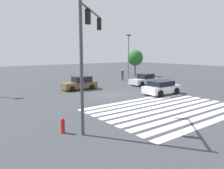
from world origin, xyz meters
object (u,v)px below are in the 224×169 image
(traffic_signal_mast, at_px, (88,42))
(fire_hydrant, at_px, (63,126))
(pedestrian, at_px, (123,74))
(car_0, at_px, (80,83))
(tree_corner_b, at_px, (135,58))
(car_1, at_px, (161,88))
(car_3, at_px, (144,80))
(street_light_pole_a, at_px, (128,52))

(traffic_signal_mast, distance_m, fire_hydrant, 4.91)
(pedestrian, bearing_deg, car_0, -24.90)
(car_0, height_order, tree_corner_b, tree_corner_b)
(pedestrian, height_order, fire_hydrant, pedestrian)
(traffic_signal_mast, distance_m, pedestrian, 22.34)
(car_1, relative_size, fire_hydrant, 4.80)
(car_1, height_order, car_3, car_3)
(traffic_signal_mast, xyz_separation_m, street_light_pole_a, (18.60, 17.61, -0.54))
(car_0, xyz_separation_m, car_3, (8.90, -1.99, -0.03))
(car_3, distance_m, pedestrian, 5.49)
(car_0, bearing_deg, pedestrian, -157.44)
(traffic_signal_mast, bearing_deg, car_3, -11.00)
(traffic_signal_mast, height_order, car_3, traffic_signal_mast)
(car_3, height_order, pedestrian, pedestrian)
(car_1, relative_size, street_light_pole_a, 0.56)
(traffic_signal_mast, xyz_separation_m, tree_corner_b, (21.31, 18.78, -1.61))
(car_1, bearing_deg, street_light_pole_a, 62.76)
(pedestrian, relative_size, tree_corner_b, 0.36)
(car_0, height_order, car_3, car_0)
(car_3, bearing_deg, car_1, 56.03)
(street_light_pole_a, bearing_deg, car_0, -156.16)
(street_light_pole_a, xyz_separation_m, tree_corner_b, (2.71, 1.17, -1.07))
(car_0, height_order, street_light_pole_a, street_light_pole_a)
(car_0, xyz_separation_m, pedestrian, (9.54, 3.46, 0.25))
(car_1, height_order, fire_hydrant, car_1)
(car_0, xyz_separation_m, street_light_pole_a, (12.58, 5.56, 3.76))
(car_3, distance_m, fire_hydrant, 19.52)
(fire_hydrant, bearing_deg, car_1, 17.70)
(traffic_signal_mast, relative_size, car_1, 1.73)
(traffic_signal_mast, xyz_separation_m, car_0, (6.02, 12.05, -4.30))
(car_1, bearing_deg, traffic_signal_mast, -159.52)
(car_0, distance_m, car_3, 9.12)
(pedestrian, xyz_separation_m, tree_corner_b, (5.75, 3.27, 2.44))
(fire_hydrant, bearing_deg, car_0, 57.42)
(pedestrian, bearing_deg, street_light_pole_a, 169.85)
(street_light_pole_a, xyz_separation_m, fire_hydrant, (-20.35, -17.72, -4.05))
(car_0, bearing_deg, car_1, 126.82)
(car_1, distance_m, tree_corner_b, 17.90)
(car_0, bearing_deg, traffic_signal_mast, 66.09)
(pedestrian, bearing_deg, fire_hydrant, -2.77)
(car_0, bearing_deg, fire_hydrant, 60.06)
(street_light_pole_a, bearing_deg, pedestrian, -145.33)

